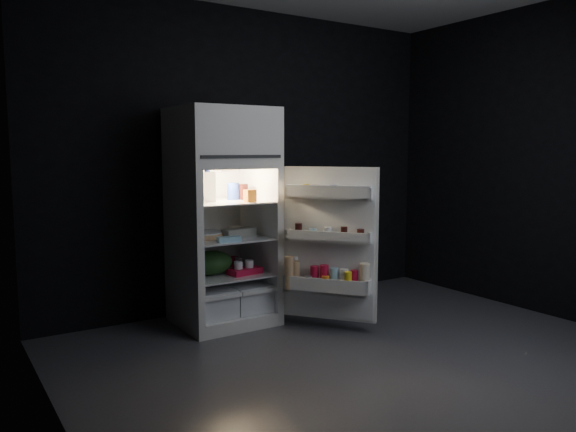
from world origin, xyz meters
TOP-DOWN VIEW (x-y plane):
  - floor at (0.00, 0.00)m, footprint 4.00×3.40m
  - wall_back at (0.00, 1.70)m, footprint 4.00×0.00m
  - wall_left at (-2.00, 0.00)m, footprint 0.00×3.40m
  - wall_right at (2.00, 0.00)m, footprint 0.00×3.40m
  - refrigerator at (-0.49, 1.32)m, footprint 0.76×0.71m
  - fridge_door at (0.12, 0.65)m, footprint 0.60×0.68m
  - milk_jug at (-0.63, 1.29)m, footprint 0.18×0.18m
  - mayo_jar at (-0.37, 1.34)m, footprint 0.12×0.12m
  - jam_jar at (-0.28, 1.33)m, footprint 0.12×0.12m
  - amber_bottle at (-0.75, 1.40)m, footprint 0.09×0.09m
  - small_carton at (-0.36, 1.06)m, footprint 0.09×0.07m
  - egg_carton at (-0.38, 1.22)m, footprint 0.30×0.15m
  - pie at (-0.64, 1.33)m, footprint 0.38×0.38m
  - flat_package at (-0.56, 1.05)m, footprint 0.19×0.12m
  - wrapped_pkg at (-0.28, 1.46)m, footprint 0.14×0.13m
  - produce_bag at (-0.61, 1.28)m, footprint 0.39×0.34m
  - yogurt_tray at (-0.37, 1.15)m, footprint 0.29×0.18m
  - small_can_red at (-0.31, 1.45)m, footprint 0.10×0.10m
  - small_can_silver at (-0.29, 1.39)m, footprint 0.07×0.07m

SIDE VIEW (x-z plane):
  - floor at x=0.00m, z-range 0.00..0.00m
  - yogurt_tray at x=-0.37m, z-range 0.43..0.48m
  - small_can_red at x=-0.31m, z-range 0.43..0.52m
  - small_can_silver at x=-0.29m, z-range 0.43..0.52m
  - produce_bag at x=-0.61m, z-range 0.43..0.62m
  - fridge_door at x=0.12m, z-range 0.07..1.29m
  - pie at x=-0.64m, z-range 0.73..0.77m
  - flat_package at x=-0.56m, z-range 0.73..0.77m
  - wrapped_pkg at x=-0.28m, z-range 0.73..0.78m
  - egg_carton at x=-0.38m, z-range 0.73..0.80m
  - refrigerator at x=-0.49m, z-range 0.07..1.85m
  - small_carton at x=-0.36m, z-range 1.03..1.13m
  - jam_jar at x=-0.28m, z-range 1.03..1.16m
  - mayo_jar at x=-0.37m, z-range 1.03..1.17m
  - amber_bottle at x=-0.75m, z-range 1.03..1.25m
  - milk_jug at x=-0.63m, z-range 1.03..1.27m
  - wall_back at x=0.00m, z-range 0.00..2.70m
  - wall_left at x=-2.00m, z-range 0.00..2.70m
  - wall_right at x=2.00m, z-range 0.00..2.70m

